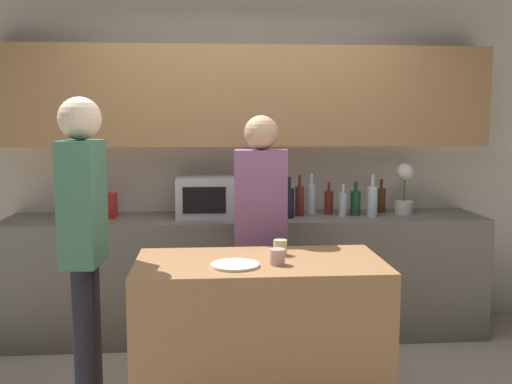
% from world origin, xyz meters
% --- Properties ---
extents(back_wall, '(6.40, 0.40, 2.70)m').
position_xyz_m(back_wall, '(0.00, 1.66, 1.54)').
color(back_wall, beige).
rests_on(back_wall, ground_plane).
extents(back_counter, '(3.60, 0.62, 0.92)m').
position_xyz_m(back_counter, '(0.00, 1.39, 0.46)').
color(back_counter, '#6B665B').
rests_on(back_counter, ground_plane).
extents(kitchen_island, '(1.37, 0.72, 0.88)m').
position_xyz_m(kitchen_island, '(-0.01, 0.14, 0.44)').
color(kitchen_island, '#996B42').
rests_on(kitchen_island, ground_plane).
extents(microwave, '(0.52, 0.39, 0.30)m').
position_xyz_m(microwave, '(-0.27, 1.43, 1.07)').
color(microwave, '#B7BABC').
rests_on(microwave, back_counter).
extents(toaster, '(0.26, 0.16, 0.18)m').
position_xyz_m(toaster, '(-1.11, 1.43, 1.01)').
color(toaster, '#B21E19').
rests_on(toaster, back_counter).
extents(potted_plant, '(0.14, 0.14, 0.40)m').
position_xyz_m(potted_plant, '(1.23, 1.43, 1.12)').
color(potted_plant, silver).
rests_on(potted_plant, back_counter).
extents(bottle_0, '(0.08, 0.08, 0.31)m').
position_xyz_m(bottle_0, '(0.31, 1.30, 1.04)').
color(bottle_0, black).
rests_on(bottle_0, back_counter).
extents(bottle_1, '(0.07, 0.07, 0.31)m').
position_xyz_m(bottle_1, '(0.41, 1.41, 1.04)').
color(bottle_1, maroon).
rests_on(bottle_1, back_counter).
extents(bottle_2, '(0.07, 0.07, 0.31)m').
position_xyz_m(bottle_2, '(0.51, 1.50, 1.04)').
color(bottle_2, silver).
rests_on(bottle_2, back_counter).
extents(bottle_3, '(0.07, 0.07, 0.25)m').
position_xyz_m(bottle_3, '(0.64, 1.45, 1.02)').
color(bottle_3, maroon).
rests_on(bottle_3, back_counter).
extents(bottle_4, '(0.06, 0.06, 0.25)m').
position_xyz_m(bottle_4, '(0.73, 1.35, 1.02)').
color(bottle_4, silver).
rests_on(bottle_4, back_counter).
extents(bottle_5, '(0.08, 0.08, 0.26)m').
position_xyz_m(bottle_5, '(0.84, 1.39, 1.02)').
color(bottle_5, '#194723').
rests_on(bottle_5, back_counter).
extents(bottle_6, '(0.08, 0.08, 0.32)m').
position_xyz_m(bottle_6, '(0.95, 1.32, 1.04)').
color(bottle_6, silver).
rests_on(bottle_6, back_counter).
extents(bottle_7, '(0.07, 0.07, 0.27)m').
position_xyz_m(bottle_7, '(1.07, 1.50, 1.02)').
color(bottle_7, '#472814').
rests_on(bottle_7, back_counter).
extents(plate_on_island, '(0.26, 0.26, 0.01)m').
position_xyz_m(plate_on_island, '(-0.15, 0.02, 0.89)').
color(plate_on_island, white).
rests_on(plate_on_island, kitchen_island).
extents(cup_0, '(0.08, 0.08, 0.09)m').
position_xyz_m(cup_0, '(0.12, 0.27, 0.92)').
color(cup_0, beige).
rests_on(cup_0, kitchen_island).
extents(cup_1, '(0.09, 0.09, 0.09)m').
position_xyz_m(cup_1, '(0.08, 0.04, 0.92)').
color(cup_1, '#D9AA9C').
rests_on(cup_1, kitchen_island).
extents(person_left, '(0.36, 0.22, 1.68)m').
position_xyz_m(person_left, '(0.05, 0.76, 1.00)').
color(person_left, black).
rests_on(person_left, ground_plane).
extents(person_center, '(0.23, 0.35, 1.78)m').
position_xyz_m(person_center, '(-0.97, 0.22, 1.07)').
color(person_center, black).
rests_on(person_center, ground_plane).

